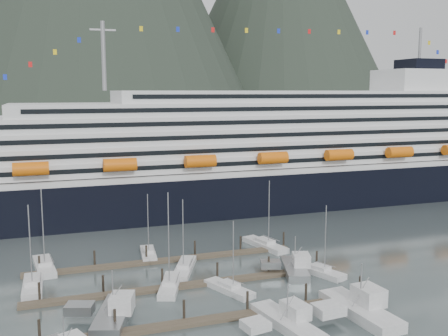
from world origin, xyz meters
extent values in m
plane|color=#445051|center=(0.00, 0.00, 0.00)|extent=(1600.00, 1600.00, 0.00)
cone|color=black|center=(300.00, 620.00, 155.00)|extent=(360.00, 360.00, 360.00)
cube|color=black|center=(25.00, 55.00, 4.00)|extent=(210.00, 28.00, 12.00)
cube|color=silver|center=(25.00, 55.00, 10.50)|extent=(205.80, 27.44, 1.50)
cube|color=silver|center=(30.00, 55.00, 13.10)|extent=(185.00, 26.00, 3.20)
cube|color=black|center=(30.00, 41.95, 13.26)|extent=(175.75, 0.20, 1.00)
cube|color=silver|center=(32.00, 55.00, 16.30)|extent=(180.00, 25.00, 3.20)
cube|color=black|center=(32.00, 42.45, 16.46)|extent=(171.00, 0.20, 1.00)
cube|color=silver|center=(34.00, 55.00, 19.50)|extent=(172.00, 24.00, 3.20)
cube|color=black|center=(34.00, 42.95, 19.66)|extent=(163.40, 0.20, 1.00)
cube|color=silver|center=(36.00, 55.00, 22.70)|extent=(160.00, 23.00, 3.20)
cube|color=black|center=(36.00, 43.45, 22.86)|extent=(152.00, 0.20, 1.00)
cube|color=silver|center=(38.00, 55.00, 25.80)|extent=(140.00, 22.00, 3.00)
cube|color=black|center=(38.00, 43.95, 25.95)|extent=(133.00, 0.20, 1.00)
cube|color=silver|center=(40.00, 55.00, 28.80)|extent=(95.00, 20.00, 3.00)
cube|color=black|center=(40.00, 44.95, 28.95)|extent=(90.25, 0.20, 1.00)
cube|color=silver|center=(80.00, 55.00, 33.30)|extent=(22.00, 16.00, 6.00)
cube|color=black|center=(80.00, 55.00, 37.80)|extent=(10.00, 10.00, 3.00)
cylinder|color=gray|center=(-10.00, 55.00, 38.30)|extent=(1.00, 1.00, 16.00)
cylinder|color=gray|center=(80.00, 55.00, 43.30)|extent=(0.80, 0.80, 10.00)
cylinder|color=orange|center=(-27.00, 40.00, 14.50)|extent=(7.00, 2.80, 2.80)
cylinder|color=orange|center=(-9.00, 40.00, 14.50)|extent=(7.00, 2.80, 2.80)
cylinder|color=orange|center=(9.00, 40.00, 14.50)|extent=(7.00, 2.80, 2.80)
cylinder|color=orange|center=(27.00, 40.00, 14.50)|extent=(7.00, 2.80, 2.80)
cylinder|color=orange|center=(45.00, 40.00, 14.50)|extent=(7.00, 2.80, 2.80)
cylinder|color=orange|center=(63.00, 40.00, 14.50)|extent=(7.00, 2.80, 2.80)
cube|color=#453B2C|center=(-5.00, -10.00, 0.25)|extent=(48.00, 2.00, 0.50)
cylinder|color=black|center=(-26.00, -8.90, 1.40)|extent=(0.36, 0.36, 3.20)
cylinder|color=black|center=(-17.00, -8.90, 1.40)|extent=(0.36, 0.36, 3.20)
cylinder|color=black|center=(-8.00, -8.90, 1.40)|extent=(0.36, 0.36, 3.20)
cylinder|color=black|center=(1.00, -8.90, 1.40)|extent=(0.36, 0.36, 3.20)
cylinder|color=black|center=(10.00, -8.90, 1.40)|extent=(0.36, 0.36, 3.20)
cylinder|color=black|center=(19.00, -8.90, 1.40)|extent=(0.36, 0.36, 3.20)
cube|color=#453B2C|center=(-5.00, 3.00, 0.25)|extent=(48.00, 2.00, 0.50)
cylinder|color=black|center=(-26.00, 4.10, 1.40)|extent=(0.36, 0.36, 3.20)
cylinder|color=black|center=(-17.00, 4.10, 1.40)|extent=(0.36, 0.36, 3.20)
cylinder|color=black|center=(-8.00, 4.10, 1.40)|extent=(0.36, 0.36, 3.20)
cylinder|color=black|center=(1.00, 4.10, 1.40)|extent=(0.36, 0.36, 3.20)
cylinder|color=black|center=(10.00, 4.10, 1.40)|extent=(0.36, 0.36, 3.20)
cylinder|color=black|center=(19.00, 4.10, 1.40)|extent=(0.36, 0.36, 3.20)
cube|color=#453B2C|center=(-5.00, 16.00, 0.25)|extent=(48.00, 2.00, 0.50)
cylinder|color=black|center=(-26.00, 17.10, 1.40)|extent=(0.36, 0.36, 3.20)
cylinder|color=black|center=(-17.00, 17.10, 1.40)|extent=(0.36, 0.36, 3.20)
cylinder|color=black|center=(-8.00, 17.10, 1.40)|extent=(0.36, 0.36, 3.20)
cylinder|color=black|center=(1.00, 17.10, 1.40)|extent=(0.36, 0.36, 3.20)
cylinder|color=black|center=(10.00, 17.10, 1.40)|extent=(0.36, 0.36, 3.20)
cylinder|color=black|center=(19.00, 17.10, 1.40)|extent=(0.36, 0.36, 3.20)
cube|color=#BCBCBC|center=(-27.00, 9.89, 0.25)|extent=(3.14, 10.03, 1.55)
cube|color=#BCBCBC|center=(-27.00, 9.89, 1.27)|extent=(2.30, 3.54, 0.88)
cylinder|color=gray|center=(-27.03, 8.89, 7.22)|extent=(0.18, 0.18, 12.46)
cube|color=#BCBCBC|center=(-6.97, 3.24, 0.25)|extent=(6.06, 10.55, 1.44)
cube|color=#BCBCBC|center=(-6.97, 3.24, 1.18)|extent=(3.17, 4.08, 0.82)
cylinder|color=gray|center=(-7.32, 2.28, 8.10)|extent=(0.16, 0.16, 14.35)
cube|color=#BCBCBC|center=(1.16, -1.05, 0.25)|extent=(5.73, 9.45, 1.35)
cube|color=#BCBCBC|center=(1.16, -1.05, 1.11)|extent=(2.98, 3.70, 0.77)
cylinder|color=gray|center=(1.50, -1.90, 6.02)|extent=(0.15, 0.15, 10.30)
cube|color=#BCBCBC|center=(-2.82, 10.24, 0.25)|extent=(6.85, 11.23, 1.41)
cube|color=#BCBCBC|center=(-2.82, 10.24, 1.16)|extent=(3.41, 4.37, 0.81)
cylinder|color=gray|center=(-3.26, 9.22, 6.74)|extent=(0.16, 0.16, 11.67)
cube|color=#BCBCBC|center=(-25.25, 18.92, 0.25)|extent=(3.95, 11.30, 1.55)
cube|color=#BCBCBC|center=(-25.25, 18.92, 1.27)|extent=(2.58, 4.07, 0.89)
cylinder|color=gray|center=(-25.14, 17.82, 7.58)|extent=(0.18, 0.18, 13.18)
cube|color=#BCBCBC|center=(-7.08, 20.00, 0.25)|extent=(3.57, 9.01, 1.36)
cube|color=#BCBCBC|center=(-7.08, 20.00, 1.12)|extent=(2.30, 3.28, 0.78)
cylinder|color=gray|center=(-7.18, 19.13, 6.38)|extent=(0.16, 0.16, 11.00)
cube|color=#BCBCBC|center=(15.50, 18.14, 0.25)|extent=(5.46, 11.73, 1.52)
cube|color=#BCBCBC|center=(15.50, 18.14, 1.25)|extent=(3.06, 4.39, 0.87)
cylinder|color=gray|center=(15.77, 17.03, 7.17)|extent=(0.17, 0.17, 12.38)
cube|color=#BCBCBC|center=(18.00, 1.10, 0.25)|extent=(5.77, 9.33, 1.40)
cube|color=#BCBCBC|center=(18.00, 1.10, 1.15)|extent=(3.03, 3.67, 0.80)
cylinder|color=gray|center=(18.34, 0.27, 6.39)|extent=(0.16, 0.16, 10.97)
cylinder|color=gray|center=(-23.36, -15.00, 3.41)|extent=(0.14, 0.14, 4.26)
cube|color=gray|center=(-16.76, -5.51, 0.35)|extent=(7.38, 12.30, 2.13)
cube|color=gray|center=(-20.96, -4.08, 1.70)|extent=(4.25, 3.60, 1.28)
cube|color=#BCBCBC|center=(-15.65, -5.88, 2.44)|extent=(3.95, 4.28, 2.34)
cube|color=black|center=(-15.65, -5.88, 3.29)|extent=(3.67, 3.99, 0.53)
cylinder|color=gray|center=(-16.76, -5.51, 4.25)|extent=(0.17, 0.17, 5.31)
cube|color=#BCBCBC|center=(4.06, -15.00, 0.35)|extent=(5.43, 13.11, 1.82)
cube|color=#BCBCBC|center=(-0.71, -15.84, 1.46)|extent=(3.53, 3.29, 1.09)
cube|color=#BCBCBC|center=(5.31, -14.78, 2.09)|extent=(3.17, 4.20, 2.00)
cube|color=black|center=(5.31, -14.78, 2.82)|extent=(2.95, 3.92, 0.45)
cylinder|color=gray|center=(4.06, -15.00, 3.64)|extent=(0.15, 0.15, 4.55)
cube|color=#BCBCBC|center=(14.97, -15.00, 0.35)|extent=(5.21, 13.92, 2.27)
cube|color=#BCBCBC|center=(9.81, -15.43, 1.82)|extent=(4.10, 3.31, 1.36)
cube|color=#BCBCBC|center=(16.33, -14.89, 2.61)|extent=(3.51, 4.34, 2.50)
cube|color=black|center=(16.33, -14.89, 3.52)|extent=(3.26, 4.05, 0.57)
cylinder|color=gray|center=(14.97, -15.00, 4.54)|extent=(0.18, 0.18, 5.68)
cube|color=gray|center=(14.33, 3.14, 0.35)|extent=(6.64, 11.23, 1.94)
cube|color=gray|center=(10.48, 4.40, 1.55)|extent=(3.87, 3.26, 1.16)
cube|color=#BCBCBC|center=(15.35, 2.80, 2.23)|extent=(3.58, 3.89, 2.14)
cube|color=black|center=(15.35, 2.80, 3.01)|extent=(3.33, 3.63, 0.49)
cylinder|color=gray|center=(14.33, 3.14, 3.88)|extent=(0.16, 0.16, 4.85)
camera|label=1|loc=(-24.62, -72.42, 30.13)|focal=42.00mm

